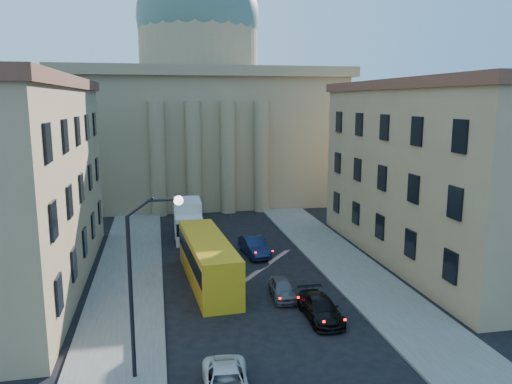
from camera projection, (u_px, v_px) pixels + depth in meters
sidewalk_left at (125, 298)px, 33.22m from camera, size 5.00×60.00×0.15m
sidewalk_right at (364, 281)px, 36.49m from camera, size 5.00×60.00×0.15m
church at (200, 109)px, 68.85m from camera, size 68.02×28.76×36.60m
building_right at (446, 171)px, 40.65m from camera, size 11.60×26.60×14.70m
street_lamp at (142, 273)px, 22.93m from camera, size 2.62×0.44×8.83m
car_left_mid at (226, 384)px, 22.25m from camera, size 2.40×4.65×1.25m
car_right_mid at (320, 308)px, 30.19m from camera, size 1.95×4.71×1.36m
car_right_far at (282, 289)px, 33.41m from camera, size 1.73×3.83×1.28m
car_right_distant at (254, 246)px, 42.64m from camera, size 2.15×4.92×1.57m
city_bus at (208, 259)px, 36.08m from camera, size 3.53×11.91×3.31m
box_truck at (188, 221)px, 47.91m from camera, size 2.65×6.47×3.53m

